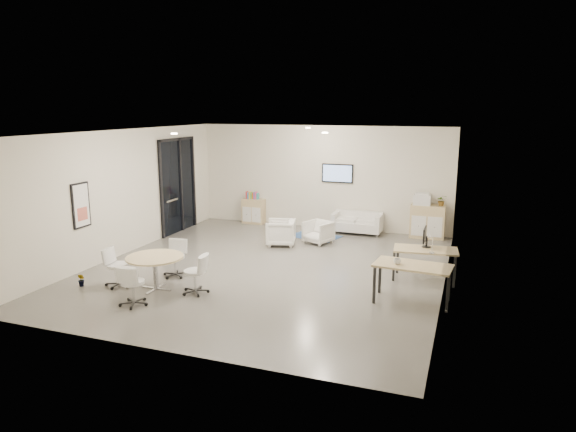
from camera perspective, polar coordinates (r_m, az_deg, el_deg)
The scene contains 21 objects.
room_shell at distance 11.88m, azimuth -2.22°, elevation 1.58°, with size 9.60×10.60×4.80m.
glass_door at distance 15.89m, azimuth -12.12°, elevation 3.62°, with size 0.09×1.90×2.85m.
artwork at distance 12.65m, azimuth -22.02°, elevation 1.09°, with size 0.05×0.54×1.04m.
wall_tv at distance 15.90m, azimuth 5.51°, elevation 4.74°, with size 0.98×0.06×0.58m.
ceiling_spots at distance 12.54m, azimuth -1.70°, elevation 9.41°, with size 3.14×4.14×0.03m.
sideboard_left at distance 16.84m, azimuth -3.84°, elevation 0.54°, with size 0.72×0.38×0.81m.
sideboard_right at distance 15.45m, azimuth 15.23°, elevation -0.60°, with size 0.98×0.47×0.98m.
books at distance 16.77m, azimuth -3.97°, elevation 2.28°, with size 0.42×0.14×0.22m.
printer at distance 15.35m, azimuth 14.69°, elevation 1.83°, with size 0.49×0.41×0.35m.
loveseat at distance 15.67m, azimuth 7.72°, elevation -0.81°, with size 1.48×0.75×0.55m.
blue_rug at distance 15.19m, azimuth 3.04°, elevation -2.26°, with size 1.37×0.91×0.01m, color navy.
armchair_left at distance 14.16m, azimuth -0.82°, elevation -1.71°, with size 0.76×0.71×0.78m, color silver.
armchair_right at distance 14.39m, azimuth 3.38°, elevation -1.68°, with size 0.67×0.63×0.69m, color silver.
desk_rear at distance 11.66m, azimuth 15.04°, elevation -3.89°, with size 1.43×0.82×0.71m.
desk_front at distance 10.28m, azimuth 13.70°, elevation -5.69°, with size 1.53×0.87×0.76m.
monitor at distance 11.73m, azimuth 14.98°, elevation -2.23°, with size 0.20×0.50×0.44m.
round_table at distance 11.03m, azimuth -14.58°, elevation -4.78°, with size 1.18×1.18×0.72m.
meeting_chairs at distance 11.10m, azimuth -14.52°, elevation -5.90°, with size 2.40×2.40×0.82m.
plant_cabinet at distance 15.31m, azimuth 16.70°, elevation 1.53°, with size 0.28×0.31×0.24m, color #3F7F3F.
plant_floor at distance 11.88m, azimuth -21.94°, elevation -6.97°, with size 0.16×0.29×0.13m, color #3F7F3F.
cup at distance 10.20m, azimuth 12.04°, elevation -4.88°, with size 0.14×0.11×0.14m, color white.
Camera 1 is at (4.39, -10.83, 3.75)m, focal length 32.00 mm.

